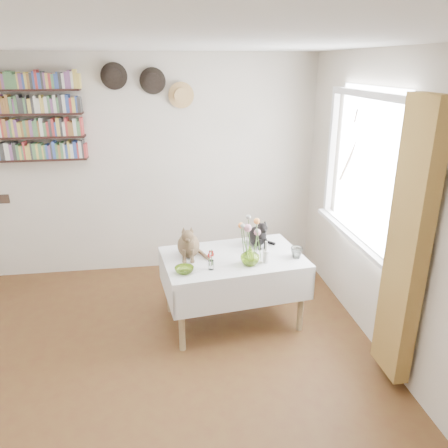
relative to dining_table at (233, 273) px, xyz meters
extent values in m
cube|color=brown|center=(-0.81, -0.90, -0.54)|extent=(4.04, 4.54, 0.04)
cube|color=white|center=(-0.81, -0.90, 2.00)|extent=(4.04, 4.54, 0.04)
cube|color=beige|center=(-0.81, 1.37, 0.73)|extent=(4.04, 0.04, 2.54)
cube|color=beige|center=(1.21, -0.90, 0.73)|extent=(0.04, 4.54, 2.54)
cube|color=white|center=(1.16, -0.10, 0.98)|extent=(0.01, 1.40, 1.20)
cube|color=white|center=(1.16, -0.10, 1.61)|extent=(0.06, 1.52, 0.06)
cube|color=white|center=(1.16, -0.10, 0.35)|extent=(0.06, 1.52, 0.06)
cube|color=white|center=(1.16, -0.83, 0.98)|extent=(0.06, 0.06, 1.20)
cube|color=white|center=(1.16, 0.63, 0.98)|extent=(0.06, 0.06, 1.20)
cube|color=white|center=(1.13, -0.10, 0.35)|extent=(0.12, 1.50, 0.04)
cube|color=brown|center=(1.09, -1.02, 0.63)|extent=(0.12, 0.38, 2.10)
cube|color=white|center=(0.00, 0.00, 0.14)|extent=(1.38, 0.98, 0.05)
cylinder|color=tan|center=(-0.51, -0.40, -0.20)|extent=(0.05, 0.05, 0.63)
cylinder|color=tan|center=(0.60, -0.26, -0.20)|extent=(0.05, 0.05, 0.63)
cylinder|color=tan|center=(-0.60, 0.26, -0.20)|extent=(0.05, 0.05, 0.63)
cylinder|color=tan|center=(0.51, 0.40, -0.20)|extent=(0.05, 0.05, 0.63)
imported|color=#A3CA41|center=(0.12, -0.20, 0.26)|extent=(0.21, 0.21, 0.18)
imported|color=#A3CA41|center=(-0.47, -0.27, 0.20)|extent=(0.17, 0.17, 0.05)
imported|color=white|center=(0.57, -0.12, 0.22)|extent=(0.15, 0.15, 0.10)
cylinder|color=white|center=(0.27, -0.17, 0.23)|extent=(0.06, 0.06, 0.11)
cylinder|color=white|center=(0.27, -0.17, 0.33)|extent=(0.02, 0.02, 0.09)
cylinder|color=white|center=(-0.24, -0.24, 0.21)|extent=(0.05, 0.05, 0.08)
cone|color=white|center=(0.57, -0.06, 0.20)|extent=(0.04, 0.04, 0.06)
sphere|color=beige|center=(0.57, -0.06, 0.24)|extent=(0.03, 0.03, 0.03)
cylinder|color=#4C7233|center=(0.09, -0.19, 0.37)|extent=(0.01, 0.01, 0.30)
sphere|color=pink|center=(0.09, -0.19, 0.52)|extent=(0.07, 0.07, 0.07)
cylinder|color=#4C7233|center=(0.16, -0.22, 0.35)|extent=(0.01, 0.01, 0.26)
sphere|color=pink|center=(0.16, -0.22, 0.48)|extent=(0.06, 0.06, 0.06)
cylinder|color=#4C7233|center=(0.18, -0.17, 0.39)|extent=(0.01, 0.01, 0.34)
sphere|color=orange|center=(0.18, -0.17, 0.56)|extent=(0.06, 0.06, 0.06)
cylinder|color=#4C7233|center=(0.06, -0.16, 0.37)|extent=(0.01, 0.01, 0.31)
sphere|color=orange|center=(0.06, -0.16, 0.53)|extent=(0.05, 0.05, 0.05)
cylinder|color=#4C7233|center=(0.12, -0.15, 0.40)|extent=(0.01, 0.01, 0.37)
sphere|color=#999E93|center=(0.12, -0.15, 0.59)|extent=(0.04, 0.04, 0.04)
cylinder|color=#4C7233|center=(0.07, -0.23, 0.38)|extent=(0.01, 0.01, 0.33)
sphere|color=#999E93|center=(0.07, -0.23, 0.55)|extent=(0.04, 0.04, 0.04)
cylinder|color=#4C7233|center=(0.19, -0.24, 0.36)|extent=(0.01, 0.01, 0.29)
sphere|color=#999E93|center=(0.19, -0.24, 0.51)|extent=(0.04, 0.04, 0.04)
cube|color=black|center=(-1.91, 1.26, 0.88)|extent=(1.00, 0.16, 0.02)
cube|color=black|center=(-1.91, 1.26, 1.12)|extent=(1.00, 0.16, 0.02)
cube|color=black|center=(-1.91, 1.26, 1.36)|extent=(1.00, 0.16, 0.02)
cube|color=black|center=(-1.91, 1.26, 1.60)|extent=(1.00, 0.16, 0.02)
cylinder|color=black|center=(-1.06, 1.31, 1.73)|extent=(0.28, 0.02, 0.28)
cylinder|color=black|center=(-1.06, 1.27, 1.73)|extent=(0.16, 0.08, 0.16)
cylinder|color=black|center=(-0.66, 1.31, 1.68)|extent=(0.28, 0.02, 0.28)
cylinder|color=black|center=(-0.66, 1.27, 1.68)|extent=(0.16, 0.08, 0.16)
cylinder|color=tan|center=(-0.36, 1.31, 1.53)|extent=(0.28, 0.02, 0.28)
cylinder|color=tan|center=(-0.36, 1.27, 1.53)|extent=(0.16, 0.08, 0.16)
cube|color=#38281E|center=(-2.41, 1.33, 0.43)|extent=(0.18, 0.02, 0.10)
camera|label=1|loc=(-0.63, -3.65, 1.86)|focal=35.00mm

